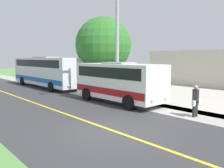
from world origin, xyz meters
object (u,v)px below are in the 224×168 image
at_px(street_light_pole, 116,38).
at_px(transit_bus_rear, 46,70).
at_px(tree_curbside, 103,45).
at_px(shuttle_bus_front, 118,80).
at_px(pedestrian_with_bags, 196,100).

bearing_deg(street_light_pole, transit_bus_rear, -87.80).
bearing_deg(street_light_pole, tree_curbside, -119.57).
height_order(transit_bus_rear, street_light_pole, street_light_pole).
height_order(shuttle_bus_front, transit_bus_rear, transit_bus_rear).
height_order(pedestrian_with_bags, tree_curbside, tree_curbside).
relative_size(shuttle_bus_front, street_light_pole, 0.86).
bearing_deg(pedestrian_with_bags, tree_curbside, -103.70).
xyz_separation_m(shuttle_bus_front, tree_curbside, (-2.93, -5.13, 2.70)).
bearing_deg(transit_bus_rear, shuttle_bus_front, 89.98).
relative_size(shuttle_bus_front, pedestrian_with_bags, 4.14).
distance_m(transit_bus_rear, street_light_pole, 10.78).
bearing_deg(tree_curbside, transit_bus_rear, -63.98).
bearing_deg(pedestrian_with_bags, transit_bus_rear, -88.90).
distance_m(pedestrian_with_bags, tree_curbside, 11.48).
height_order(transit_bus_rear, tree_curbside, tree_curbside).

